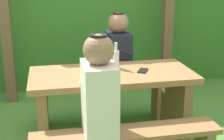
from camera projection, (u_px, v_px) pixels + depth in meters
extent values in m
cube|color=#367226|center=(84.00, 10.00, 4.56)|extent=(6.40, 0.74, 2.05)
cube|color=brown|center=(5.00, 16.00, 3.73)|extent=(0.12, 0.12, 2.12)
cube|color=brown|center=(168.00, 12.00, 4.11)|extent=(0.12, 0.12, 2.12)
cube|color=olive|center=(112.00, 75.00, 2.78)|extent=(1.40, 0.64, 0.05)
cube|color=olive|center=(44.00, 119.00, 2.77)|extent=(0.08, 0.54, 0.68)
cube|color=olive|center=(175.00, 108.00, 3.00)|extent=(0.08, 0.54, 0.68)
cube|color=olive|center=(127.00, 133.00, 2.34)|extent=(1.40, 0.24, 0.04)
cube|color=olive|center=(102.00, 84.00, 3.37)|extent=(1.40, 0.24, 0.04)
cube|color=olive|center=(43.00, 108.00, 3.32)|extent=(0.07, 0.22, 0.41)
cube|color=olive|center=(157.00, 99.00, 3.55)|extent=(0.07, 0.22, 0.41)
cube|color=silver|center=(99.00, 100.00, 2.22)|extent=(0.22, 0.34, 0.52)
sphere|color=#936B4C|center=(99.00, 50.00, 2.12)|extent=(0.21, 0.21, 0.21)
cylinder|color=black|center=(98.00, 37.00, 2.09)|extent=(0.12, 0.12, 0.02)
cylinder|color=silver|center=(96.00, 79.00, 2.32)|extent=(0.25, 0.07, 0.15)
cube|color=black|center=(118.00, 57.00, 3.32)|extent=(0.22, 0.34, 0.52)
sphere|color=#936B4C|center=(118.00, 23.00, 3.22)|extent=(0.21, 0.21, 0.21)
cylinder|color=black|center=(118.00, 14.00, 3.19)|extent=(0.12, 0.12, 0.02)
cylinder|color=black|center=(121.00, 51.00, 3.16)|extent=(0.25, 0.07, 0.15)
cylinder|color=silver|center=(102.00, 73.00, 2.62)|extent=(0.06, 0.06, 0.08)
cylinder|color=silver|center=(116.00, 60.00, 2.87)|extent=(0.06, 0.06, 0.16)
cylinder|color=silver|center=(116.00, 47.00, 2.83)|extent=(0.03, 0.03, 0.08)
cylinder|color=silver|center=(88.00, 67.00, 2.63)|extent=(0.06, 0.06, 0.17)
cylinder|color=silver|center=(88.00, 54.00, 2.59)|extent=(0.03, 0.03, 0.06)
cube|color=black|center=(143.00, 71.00, 2.80)|extent=(0.13, 0.16, 0.01)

